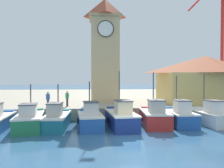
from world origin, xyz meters
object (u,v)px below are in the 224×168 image
dock_worker_near_tower (48,100)px  fishing_boat_right_outer (208,116)px  fishing_boat_center (121,118)px  dock_worker_along_quay (67,98)px  fishing_boat_mid_left (90,119)px  fishing_boat_right_inner (179,116)px  fishing_boat_left_outer (30,120)px  fishing_boat_left_inner (57,119)px  warehouse_right (205,79)px  clock_tower (105,48)px  port_crane_near (221,49)px  fishing_boat_mid_right (155,116)px

dock_worker_near_tower → fishing_boat_right_outer: bearing=-12.5°
fishing_boat_center → dock_worker_along_quay: fishing_boat_center is taller
fishing_boat_mid_left → fishing_boat_right_inner: fishing_boat_right_inner is taller
fishing_boat_left_outer → fishing_boat_right_inner: bearing=3.1°
dock_worker_near_tower → fishing_boat_mid_left: bearing=-42.5°
fishing_boat_left_inner → warehouse_right: (16.82, 7.94, 3.36)m
clock_tower → fishing_boat_mid_left: bearing=-99.9°
fishing_boat_right_inner → clock_tower: size_ratio=0.31×
clock_tower → port_crane_near: (21.45, 10.16, 1.57)m
fishing_boat_left_outer → port_crane_near: (27.98, 19.95, 8.81)m
fishing_boat_center → fishing_boat_right_inner: size_ratio=1.16×
fishing_boat_left_outer → clock_tower: (6.53, 9.79, 7.24)m
fishing_boat_left_outer → fishing_boat_right_outer: fishing_boat_right_outer is taller
fishing_boat_left_outer → fishing_boat_mid_right: size_ratio=1.15×
warehouse_right → clock_tower: bearing=172.3°
clock_tower → dock_worker_along_quay: (-4.18, -4.60, -5.98)m
fishing_boat_center → warehouse_right: bearing=35.3°
fishing_boat_left_inner → port_crane_near: (25.87, 19.78, 8.82)m
warehouse_right → fishing_boat_mid_right: bearing=-137.8°
fishing_boat_mid_left → fishing_boat_center: size_ratio=0.84×
dock_worker_near_tower → warehouse_right: bearing=12.8°
fishing_boat_center → port_crane_near: 30.00m
fishing_boat_left_outer → dock_worker_along_quay: 5.83m
dock_worker_near_tower → fishing_boat_left_inner: bearing=-68.5°
fishing_boat_mid_right → dock_worker_along_quay: bearing=148.7°
warehouse_right → port_crane_near: 15.88m
fishing_boat_mid_left → port_crane_near: size_ratio=0.21×
fishing_boat_mid_right → warehouse_right: bearing=42.2°
fishing_boat_center → fishing_boat_mid_left: bearing=177.3°
clock_tower → dock_worker_along_quay: 8.63m
fishing_boat_center → dock_worker_along_quay: size_ratio=3.29×
fishing_boat_left_inner → dock_worker_along_quay: fishing_boat_left_inner is taller
fishing_boat_left_inner → fishing_boat_mid_left: fishing_boat_mid_left is taller
fishing_boat_mid_right → dock_worker_along_quay: 9.44m
fishing_boat_mid_right → dock_worker_near_tower: fishing_boat_mid_right is taller
fishing_boat_left_outer → port_crane_near: port_crane_near is taller
fishing_boat_right_inner → fishing_boat_left_inner: bearing=-177.2°
fishing_boat_right_outer → fishing_boat_left_inner: bearing=-177.8°
fishing_boat_mid_left → dock_worker_near_tower: (-4.21, 3.86, 1.24)m
fishing_boat_right_inner → port_crane_near: port_crane_near is taller
fishing_boat_right_outer → clock_tower: bearing=134.0°
fishing_boat_center → warehouse_right: (11.53, 8.15, 3.27)m
fishing_boat_left_inner → fishing_boat_mid_left: (2.73, -0.10, 0.03)m
fishing_boat_left_outer → fishing_boat_left_inner: fishing_boat_left_outer is taller
fishing_boat_center → dock_worker_near_tower: bearing=149.5°
clock_tower → port_crane_near: 23.79m
fishing_boat_mid_left → dock_worker_along_quay: 5.83m
fishing_boat_left_inner → fishing_boat_mid_right: (8.23, 0.16, 0.08)m
warehouse_right → dock_worker_near_tower: bearing=-167.2°
fishing_boat_left_inner → warehouse_right: bearing=25.3°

